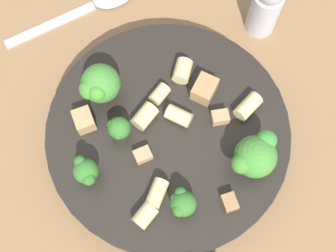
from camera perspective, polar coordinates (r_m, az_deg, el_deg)
ground_plane at (r=0.46m, az=-0.00°, el=-2.05°), size 2.00×2.00×0.00m
pasta_bowl at (r=0.44m, az=-0.00°, el=-1.16°), size 0.25×0.25×0.04m
broccoli_floret_0 at (r=0.39m, az=11.71°, el=-3.97°), size 0.04×0.04×0.04m
broccoli_floret_1 at (r=0.41m, az=-9.29°, el=5.55°), size 0.04×0.04×0.05m
broccoli_floret_2 at (r=0.40m, az=-11.12°, el=-5.99°), size 0.02×0.03×0.03m
broccoli_floret_3 at (r=0.40m, az=-6.66°, el=-0.36°), size 0.02×0.02×0.03m
broccoli_floret_4 at (r=0.39m, az=1.96°, el=-10.42°), size 0.02×0.03×0.03m
rigatoni_0 at (r=0.39m, az=-2.78°, el=-12.09°), size 0.02×0.03×0.02m
rigatoni_1 at (r=0.42m, az=1.46°, el=1.38°), size 0.03×0.02×0.02m
rigatoni_2 at (r=0.44m, az=1.51°, el=7.59°), size 0.02×0.02×0.02m
rigatoni_3 at (r=0.42m, az=-3.17°, el=1.34°), size 0.03×0.03×0.02m
rigatoni_4 at (r=0.43m, az=-1.15°, el=4.34°), size 0.02×0.02×0.01m
rigatoni_5 at (r=0.43m, az=10.78°, el=2.62°), size 0.03×0.03×0.02m
rigatoni_6 at (r=0.40m, az=-1.52°, el=-9.10°), size 0.02×0.03×0.01m
chicken_chunk_0 at (r=0.42m, az=7.06°, el=1.18°), size 0.02×0.02×0.01m
chicken_chunk_1 at (r=0.41m, az=-3.43°, el=-3.94°), size 0.02×0.02×0.01m
chicken_chunk_2 at (r=0.40m, az=8.33°, el=-10.20°), size 0.02×0.02×0.01m
chicken_chunk_3 at (r=0.42m, az=-11.30°, el=0.76°), size 0.03×0.03×0.02m
chicken_chunk_4 at (r=0.43m, az=4.97°, el=5.00°), size 0.03×0.03×0.02m
pepper_shaker at (r=0.50m, az=13.20°, el=15.68°), size 0.03×0.03×0.08m
spoon at (r=0.54m, az=-9.54°, el=16.19°), size 0.14×0.13×0.01m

